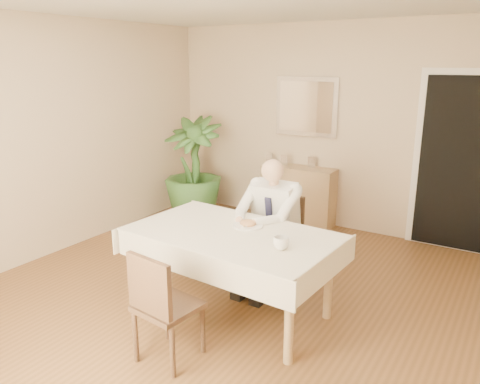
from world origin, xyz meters
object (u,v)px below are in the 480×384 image
Objects in this scene: dining_table at (232,241)px; coffee_mug at (281,243)px; sideboard at (298,196)px; potted_palm at (193,169)px; chair_far at (280,233)px; seated_man at (267,219)px; chair_near at (161,303)px.

dining_table is 0.54m from coffee_mug.
potted_palm is at bearing -159.13° from sideboard.
chair_far is 2.15m from potted_palm.
chair_near is at bearing -92.06° from seated_man.
chair_far is 0.36m from seated_man.
chair_near is 1.45m from seated_man.
potted_palm is (-2.39, 2.01, -0.10)m from coffee_mug.
coffee_mug is at bearing -9.07° from dining_table.
seated_man is (-0.00, 0.59, 0.02)m from dining_table.
dining_table is 0.90m from chair_far.
seated_man is 2.29m from potted_palm.
chair_near is (-0.05, -0.84, -0.19)m from dining_table.
seated_man is at bearing 125.90° from coffee_mug.
chair_near is 7.03× the size of coffee_mug.
potted_palm is at bearing 137.95° from dining_table.
chair_near is at bearing -94.29° from chair_far.
seated_man reaches higher than dining_table.
chair_far is 1.72m from chair_near.
seated_man is at bearing 94.32° from chair_near.
seated_man is 1.96m from sideboard.
potted_palm reaches higher than dining_table.
chair_far is 1.16m from coffee_mug.
chair_far is at bearing 117.35° from coffee_mug.
seated_man is 0.89× the size of potted_palm.
chair_far is at bearing -72.36° from sideboard.
sideboard is at bearing 112.41° from coffee_mug.
sideboard is (-0.55, 1.57, -0.08)m from chair_far.
seated_man reaches higher than chair_far.
chair_far reaches higher than sideboard.
coffee_mug reaches higher than sideboard.
chair_near is at bearing -82.95° from sideboard.
potted_palm reaches higher than sideboard.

